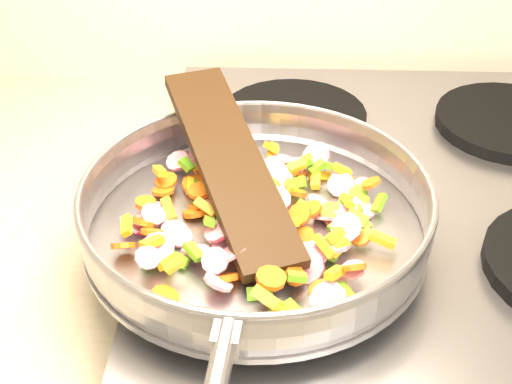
{
  "coord_description": "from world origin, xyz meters",
  "views": [
    {
      "loc": [
        -0.86,
        0.99,
        1.41
      ],
      "look_at": [
        -0.88,
        1.56,
        1.01
      ],
      "focal_mm": 50.0,
      "sensor_mm": 36.0,
      "label": 1
    }
  ],
  "objects": [
    {
      "name": "cooktop",
      "position": [
        -0.7,
        1.67,
        0.92
      ],
      "size": [
        0.6,
        0.6,
        0.04
      ],
      "primitive_type": "cube",
      "color": "#939399",
      "rests_on": "counter_top"
    },
    {
      "name": "grate_fl",
      "position": [
        -0.84,
        1.52,
        0.95
      ],
      "size": [
        0.19,
        0.19,
        0.02
      ],
      "primitive_type": "cylinder",
      "color": "black",
      "rests_on": "cooktop"
    },
    {
      "name": "grate_bl",
      "position": [
        -0.84,
        1.81,
        0.95
      ],
      "size": [
        0.19,
        0.19,
        0.02
      ],
      "primitive_type": "cylinder",
      "color": "black",
      "rests_on": "cooktop"
    },
    {
      "name": "grate_br",
      "position": [
        -0.56,
        1.81,
        0.95
      ],
      "size": [
        0.19,
        0.19,
        0.02
      ],
      "primitive_type": "cylinder",
      "color": "black",
      "rests_on": "cooktop"
    },
    {
      "name": "saute_pan",
      "position": [
        -0.88,
        1.55,
        0.99
      ],
      "size": [
        0.39,
        0.56,
        0.06
      ],
      "rotation": [
        0.0,
        0.0,
        -0.08
      ],
      "color": "#9E9EA5",
      "rests_on": "grate_fl"
    },
    {
      "name": "vegetable_heap",
      "position": [
        -0.88,
        1.56,
        0.97
      ],
      "size": [
        0.28,
        0.29,
        0.04
      ],
      "color": "yellow",
      "rests_on": "saute_pan"
    },
    {
      "name": "wooden_spatula",
      "position": [
        -0.91,
        1.6,
        1.01
      ],
      "size": [
        0.16,
        0.29,
        0.08
      ],
      "primitive_type": "cube",
      "rotation": [
        0.0,
        -0.22,
        1.95
      ],
      "color": "black",
      "rests_on": "saute_pan"
    }
  ]
}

